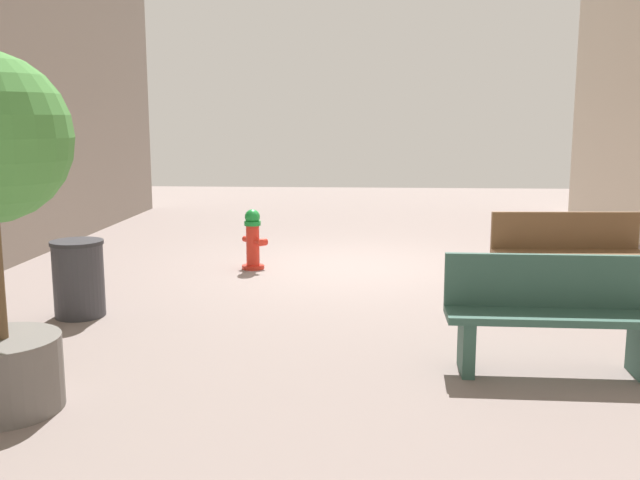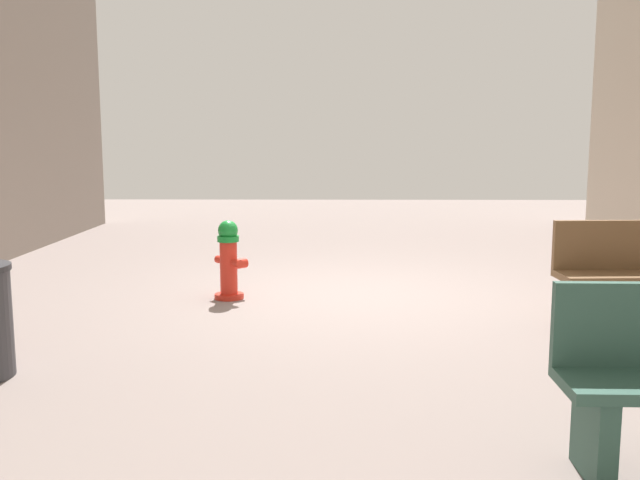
% 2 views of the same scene
% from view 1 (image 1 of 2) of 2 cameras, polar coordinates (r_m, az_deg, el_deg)
% --- Properties ---
extents(ground_plane, '(23.40, 23.40, 0.00)m').
position_cam_1_polar(ground_plane, '(9.89, 2.48, -2.20)').
color(ground_plane, gray).
extents(fire_hydrant, '(0.36, 0.36, 0.83)m').
position_cam_1_polar(fire_hydrant, '(9.76, -5.40, 0.06)').
color(fire_hydrant, red).
rests_on(fire_hydrant, ground_plane).
extents(bench_near, '(1.77, 0.53, 0.95)m').
position_cam_1_polar(bench_near, '(8.87, 19.26, -0.84)').
color(bench_near, brown).
rests_on(bench_near, ground_plane).
extents(bench_far, '(1.73, 0.47, 0.95)m').
position_cam_1_polar(bench_far, '(6.06, 18.20, -5.53)').
color(bench_far, '#33594C').
rests_on(bench_far, ground_plane).
extents(trash_bin, '(0.54, 0.54, 0.80)m').
position_cam_1_polar(trash_bin, '(7.79, -18.84, -2.94)').
color(trash_bin, '#38383D').
rests_on(trash_bin, ground_plane).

